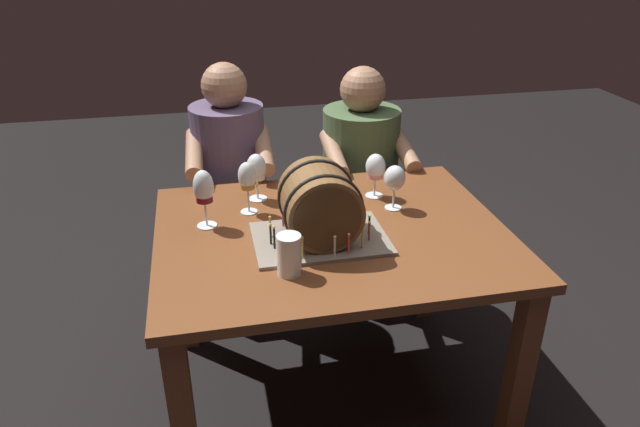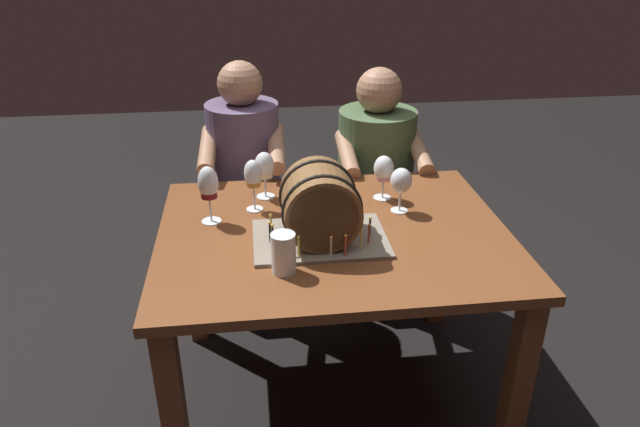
{
  "view_description": "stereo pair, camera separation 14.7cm",
  "coord_description": "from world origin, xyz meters",
  "px_view_note": "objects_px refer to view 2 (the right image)",
  "views": [
    {
      "loc": [
        -0.41,
        -1.74,
        1.69
      ],
      "look_at": [
        -0.06,
        -0.06,
        0.83
      ],
      "focal_mm": 32.97,
      "sensor_mm": 36.0,
      "label": 1
    },
    {
      "loc": [
        -0.26,
        -1.77,
        1.69
      ],
      "look_at": [
        -0.06,
        -0.06,
        0.83
      ],
      "focal_mm": 32.97,
      "sensor_mm": 36.0,
      "label": 2
    }
  ],
  "objects_px": {
    "beer_pint": "(284,255)",
    "wine_glass_rose": "(384,170)",
    "person_seated_right": "(375,194)",
    "wine_glass_red": "(208,186)",
    "wine_glass_white": "(264,168)",
    "wine_glass_empty": "(401,182)",
    "barrel_cake": "(320,207)",
    "wine_glass_amber": "(253,176)",
    "dining_table": "(333,258)",
    "person_seated_left": "(247,200)"
  },
  "relations": [
    {
      "from": "barrel_cake",
      "to": "beer_pint",
      "type": "bearing_deg",
      "value": -126.05
    },
    {
      "from": "wine_glass_empty",
      "to": "wine_glass_rose",
      "type": "height_order",
      "value": "wine_glass_rose"
    },
    {
      "from": "wine_glass_white",
      "to": "person_seated_right",
      "type": "relative_size",
      "value": 0.16
    },
    {
      "from": "wine_glass_empty",
      "to": "wine_glass_rose",
      "type": "xyz_separation_m",
      "value": [
        -0.04,
        0.12,
        -0.0
      ]
    },
    {
      "from": "wine_glass_red",
      "to": "wine_glass_white",
      "type": "distance_m",
      "value": 0.27
    },
    {
      "from": "wine_glass_empty",
      "to": "person_seated_right",
      "type": "height_order",
      "value": "person_seated_right"
    },
    {
      "from": "dining_table",
      "to": "beer_pint",
      "type": "xyz_separation_m",
      "value": [
        -0.19,
        -0.24,
        0.17
      ]
    },
    {
      "from": "wine_glass_amber",
      "to": "barrel_cake",
      "type": "bearing_deg",
      "value": -50.83
    },
    {
      "from": "wine_glass_white",
      "to": "wine_glass_amber",
      "type": "bearing_deg",
      "value": -112.84
    },
    {
      "from": "wine_glass_red",
      "to": "person_seated_left",
      "type": "distance_m",
      "value": 0.69
    },
    {
      "from": "person_seated_left",
      "to": "barrel_cake",
      "type": "bearing_deg",
      "value": -72.35
    },
    {
      "from": "beer_pint",
      "to": "person_seated_left",
      "type": "height_order",
      "value": "person_seated_left"
    },
    {
      "from": "wine_glass_empty",
      "to": "person_seated_left",
      "type": "xyz_separation_m",
      "value": [
        -0.56,
        0.59,
        -0.32
      ]
    },
    {
      "from": "wine_glass_white",
      "to": "person_seated_right",
      "type": "xyz_separation_m",
      "value": [
        0.52,
        0.41,
        -0.33
      ]
    },
    {
      "from": "wine_glass_empty",
      "to": "person_seated_left",
      "type": "height_order",
      "value": "person_seated_left"
    },
    {
      "from": "barrel_cake",
      "to": "wine_glass_empty",
      "type": "distance_m",
      "value": 0.37
    },
    {
      "from": "wine_glass_empty",
      "to": "person_seated_right",
      "type": "xyz_separation_m",
      "value": [
        0.04,
        0.59,
        -0.32
      ]
    },
    {
      "from": "dining_table",
      "to": "person_seated_right",
      "type": "relative_size",
      "value": 1.07
    },
    {
      "from": "dining_table",
      "to": "barrel_cake",
      "type": "height_order",
      "value": "barrel_cake"
    },
    {
      "from": "person_seated_left",
      "to": "wine_glass_amber",
      "type": "bearing_deg",
      "value": -86.19
    },
    {
      "from": "wine_glass_red",
      "to": "wine_glass_white",
      "type": "relative_size",
      "value": 1.14
    },
    {
      "from": "wine_glass_empty",
      "to": "person_seated_right",
      "type": "bearing_deg",
      "value": 86.15
    },
    {
      "from": "wine_glass_red",
      "to": "beer_pint",
      "type": "distance_m",
      "value": 0.44
    },
    {
      "from": "wine_glass_amber",
      "to": "person_seated_right",
      "type": "xyz_separation_m",
      "value": [
        0.57,
        0.51,
        -0.34
      ]
    },
    {
      "from": "wine_glass_rose",
      "to": "person_seated_left",
      "type": "bearing_deg",
      "value": 138.04
    },
    {
      "from": "wine_glass_white",
      "to": "beer_pint",
      "type": "relative_size",
      "value": 1.41
    },
    {
      "from": "barrel_cake",
      "to": "wine_glass_white",
      "type": "xyz_separation_m",
      "value": [
        -0.17,
        0.37,
        -0.0
      ]
    },
    {
      "from": "wine_glass_white",
      "to": "wine_glass_red",
      "type": "bearing_deg",
      "value": -137.12
    },
    {
      "from": "wine_glass_empty",
      "to": "person_seated_left",
      "type": "distance_m",
      "value": 0.88
    },
    {
      "from": "dining_table",
      "to": "person_seated_left",
      "type": "height_order",
      "value": "person_seated_left"
    },
    {
      "from": "dining_table",
      "to": "person_seated_left",
      "type": "relative_size",
      "value": 1.03
    },
    {
      "from": "beer_pint",
      "to": "wine_glass_rose",
      "type": "bearing_deg",
      "value": 49.57
    },
    {
      "from": "wine_glass_red",
      "to": "wine_glass_empty",
      "type": "xyz_separation_m",
      "value": [
        0.68,
        0.0,
        -0.02
      ]
    },
    {
      "from": "wine_glass_amber",
      "to": "beer_pint",
      "type": "xyz_separation_m",
      "value": [
        0.08,
        -0.44,
        -0.08
      ]
    },
    {
      "from": "dining_table",
      "to": "wine_glass_amber",
      "type": "height_order",
      "value": "wine_glass_amber"
    },
    {
      "from": "wine_glass_amber",
      "to": "wine_glass_rose",
      "type": "xyz_separation_m",
      "value": [
        0.49,
        0.04,
        -0.02
      ]
    },
    {
      "from": "wine_glass_rose",
      "to": "person_seated_left",
      "type": "xyz_separation_m",
      "value": [
        -0.53,
        0.47,
        -0.32
      ]
    },
    {
      "from": "wine_glass_red",
      "to": "person_seated_right",
      "type": "height_order",
      "value": "person_seated_right"
    },
    {
      "from": "beer_pint",
      "to": "wine_glass_empty",
      "type": "bearing_deg",
      "value": 39.11
    },
    {
      "from": "wine_glass_amber",
      "to": "wine_glass_white",
      "type": "height_order",
      "value": "wine_glass_amber"
    },
    {
      "from": "dining_table",
      "to": "person_seated_right",
      "type": "bearing_deg",
      "value": 67.07
    },
    {
      "from": "person_seated_right",
      "to": "person_seated_left",
      "type": "bearing_deg",
      "value": -179.98
    },
    {
      "from": "dining_table",
      "to": "beer_pint",
      "type": "distance_m",
      "value": 0.35
    },
    {
      "from": "dining_table",
      "to": "barrel_cake",
      "type": "bearing_deg",
      "value": -131.94
    },
    {
      "from": "barrel_cake",
      "to": "wine_glass_rose",
      "type": "relative_size",
      "value": 2.57
    },
    {
      "from": "dining_table",
      "to": "wine_glass_empty",
      "type": "bearing_deg",
      "value": 24.89
    },
    {
      "from": "barrel_cake",
      "to": "beer_pint",
      "type": "xyz_separation_m",
      "value": [
        -0.13,
        -0.18,
        -0.07
      ]
    },
    {
      "from": "barrel_cake",
      "to": "wine_glass_red",
      "type": "bearing_deg",
      "value": 153.76
    },
    {
      "from": "barrel_cake",
      "to": "beer_pint",
      "type": "distance_m",
      "value": 0.24
    },
    {
      "from": "person_seated_right",
      "to": "wine_glass_rose",
      "type": "bearing_deg",
      "value": -99.3
    }
  ]
}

